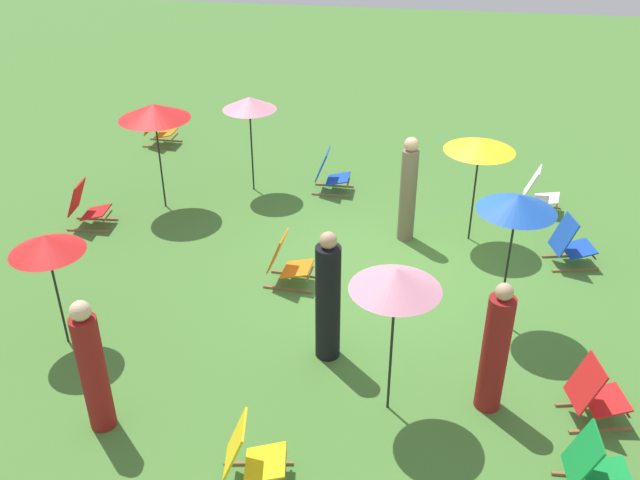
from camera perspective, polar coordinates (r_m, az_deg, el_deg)
ground_plane at (r=10.96m, az=6.21°, el=-2.78°), size 40.00×40.00×0.00m
deckchair_0 at (r=13.20m, az=17.58°, el=3.75°), size 0.61×0.84×0.83m
deckchair_1 at (r=7.56m, az=-5.78°, el=-17.32°), size 0.60×0.83×0.83m
deckchair_2 at (r=13.34m, az=0.85°, el=5.51°), size 0.49×0.76×0.83m
deckchair_3 at (r=11.66m, az=19.97°, el=-0.32°), size 0.65×0.86×0.83m
deckchair_4 at (r=7.92m, az=21.67°, el=-17.13°), size 0.53×0.79×0.83m
deckchair_5 at (r=12.76m, az=-18.71°, el=2.61°), size 0.53×0.80×0.83m
deckchair_6 at (r=10.50m, az=-2.72°, el=-1.82°), size 0.52×0.78×0.83m
deckchair_7 at (r=15.96m, az=-13.17°, el=8.93°), size 0.49×0.77×0.83m
deckchair_8 at (r=8.77m, az=21.72°, el=-11.76°), size 0.63×0.85×0.83m
umbrella_0 at (r=7.46m, az=6.28°, el=-3.26°), size 1.02×1.02×1.98m
umbrella_1 at (r=12.97m, az=-5.85°, el=11.14°), size 1.00×1.00×1.86m
umbrella_2 at (r=12.52m, az=-13.54°, el=10.27°), size 1.26×1.26×1.98m
umbrella_3 at (r=9.30m, az=-21.67°, el=-0.32°), size 0.95×0.95×1.66m
umbrella_4 at (r=11.38m, az=13.07°, el=7.65°), size 1.15×1.15×1.83m
umbrella_5 at (r=9.23m, az=15.97°, el=2.92°), size 1.04×1.04×2.00m
person_0 at (r=8.19m, az=-18.25°, el=-10.08°), size 0.42×0.42×1.74m
person_1 at (r=8.78m, az=0.66°, el=-4.96°), size 0.46×0.46×1.85m
person_2 at (r=8.29m, az=14.24°, el=-8.89°), size 0.33×0.33×1.75m
person_3 at (r=11.54m, az=7.28°, el=4.04°), size 0.37×0.37×1.84m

